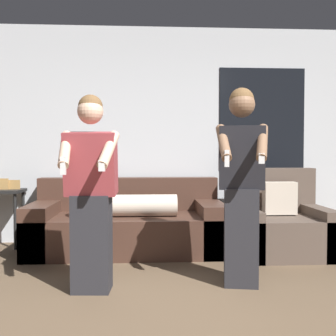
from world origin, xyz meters
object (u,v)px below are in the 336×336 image
Objects in this scene: side_table at (3,200)px; person_left at (91,193)px; armchair at (280,225)px; person_right at (241,184)px; couch at (128,225)px.

person_left is (1.26, -1.59, 0.23)m from side_table.
armchair is 0.59× the size of person_right.
couch is at bearing 128.91° from person_right.
side_table is at bearing 128.37° from person_left.
armchair is 3.23m from side_table.
couch is 1.53m from side_table.
person_left is 0.95× the size of person_right.
person_left reaches higher than armchair.
person_left reaches higher than side_table.
couch is 1.30× the size of person_right.
person_right reaches higher than person_left.
side_table is at bearing 169.80° from couch.
person_left is 1.24m from person_right.
side_table is at bearing 148.73° from person_right.
armchair is 0.62× the size of person_left.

